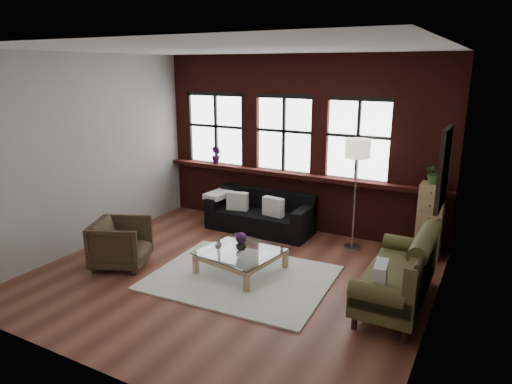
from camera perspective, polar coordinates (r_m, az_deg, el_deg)
The scene contains 26 objects.
floor at distance 6.84m, azimuth -3.18°, elevation -10.41°, with size 5.50×5.50×0.00m, color brown.
ceiling at distance 6.16m, azimuth -3.64°, elevation 17.45°, with size 5.50×5.50×0.00m, color white.
wall_back at distance 8.50m, azimuth 5.54°, elevation 6.02°, with size 5.50×5.50×0.00m, color #A4A199.
wall_front at distance 4.47m, azimuth -20.54°, elevation -3.57°, with size 5.50×5.50×0.00m, color #A4A199.
wall_left at distance 8.08m, azimuth -20.28°, elevation 4.64°, with size 5.00×5.00×0.00m, color #A4A199.
wall_right at distance 5.43m, azimuth 22.11°, elevation -0.44°, with size 5.00×5.00×0.00m, color #A4A199.
brick_backwall at distance 8.45m, azimuth 5.38°, elevation 5.96°, with size 5.50×0.12×3.20m, color #451410, non-canonical shape.
sill_ledge at distance 8.47m, azimuth 5.05°, elevation 2.14°, with size 5.50×0.30×0.08m, color #451410.
window_left at distance 9.28m, azimuth -4.93°, elevation 7.75°, with size 1.38×0.10×1.50m, color black, non-canonical shape.
window_mid at distance 8.55m, azimuth 3.58°, elevation 7.13°, with size 1.38×0.10×1.50m, color black, non-canonical shape.
window_right at distance 8.07m, azimuth 12.68°, elevation 6.29°, with size 1.38×0.10×1.50m, color black, non-canonical shape.
wall_poster at distance 5.67m, azimuth 22.44°, elevation 2.76°, with size 0.05×0.74×0.94m, color black, non-canonical shape.
shag_rug at distance 6.75m, azimuth -1.83°, elevation -10.62°, with size 2.51×1.97×0.03m, color silver.
dark_sofa at distance 8.48m, azimuth 0.48°, elevation -2.59°, with size 1.97×0.80×0.71m, color black, non-canonical shape.
pillow_a at distance 8.54m, azimuth -2.32°, elevation -1.15°, with size 0.40×0.14×0.34m, color silver.
pillow_b at distance 8.20m, azimuth 2.18°, elevation -1.86°, with size 0.40×0.14×0.34m, color silver.
vintage_settee at distance 6.14m, azimuth 17.23°, elevation -9.07°, with size 0.84×1.89×1.01m, color #43401F, non-canonical shape.
pillow_settee at distance 5.60m, azimuth 15.28°, elevation -10.20°, with size 0.14×0.38×0.34m, color silver.
armchair at distance 7.32m, azimuth -16.52°, elevation -6.17°, with size 0.78×0.80×0.73m, color #34271A.
coffee_table at distance 6.89m, azimuth -1.87°, elevation -8.65°, with size 1.07×1.07×0.36m, color tan, non-canonical shape.
vase at distance 6.79m, azimuth -1.88°, elevation -6.65°, with size 0.16×0.16×0.16m, color #B2B2B2.
flowers at distance 6.74m, azimuth -1.89°, elevation -5.75°, with size 0.17×0.17×0.17m, color #3C1848.
drawer_chest at distance 7.77m, azimuth 20.91°, elevation -3.37°, with size 0.38×0.38×1.22m, color tan.
potted_plant_top at distance 7.57m, azimuth 21.48°, elevation 2.26°, with size 0.32×0.27×0.35m, color #2D5923.
floor_lamp at distance 7.68m, azimuth 12.30°, elevation 0.16°, with size 0.40×0.40×2.01m, color #A5A5A8, non-canonical shape.
sill_plant at distance 9.21m, azimuth -4.98°, elevation 4.62°, with size 0.20×0.16×0.36m, color #3C1848.
Camera 1 is at (3.26, -5.23, 2.98)m, focal length 32.00 mm.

